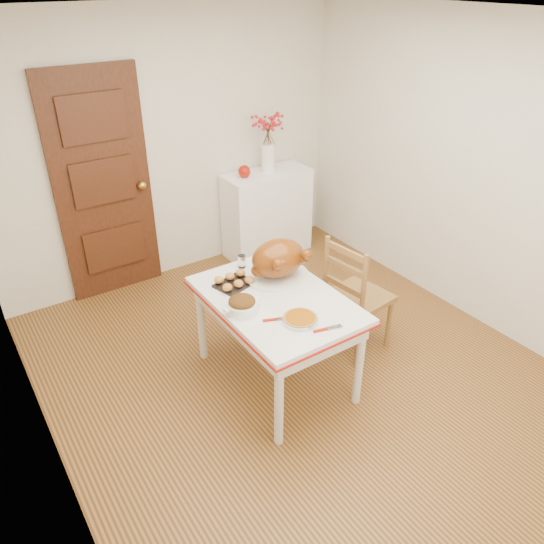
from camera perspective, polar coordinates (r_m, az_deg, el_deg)
floor at (r=4.17m, az=2.59°, el=-10.61°), size 3.50×4.00×0.00m
ceiling at (r=3.16m, az=3.74°, el=26.11°), size 3.50×4.00×0.00m
wall_back at (r=5.12m, az=-10.77°, el=12.97°), size 3.50×0.00×2.50m
wall_left at (r=2.92m, az=-25.79°, el=-3.55°), size 0.00×4.00×2.50m
wall_right at (r=4.68m, az=20.80°, el=9.90°), size 0.00×4.00×2.50m
door_back at (r=4.94m, az=-17.83°, el=8.71°), size 0.85×0.06×2.06m
sideboard at (r=5.62m, az=-0.55°, el=6.40°), size 0.91×0.40×0.91m
kitchen_table at (r=3.87m, az=0.42°, el=-7.30°), size 0.84×1.22×0.73m
chair_oak at (r=4.18m, az=9.36°, el=-2.40°), size 0.49×0.49×0.99m
berry_vase at (r=5.36m, az=-0.43°, el=13.86°), size 0.31×0.31×0.61m
apple at (r=5.29m, az=-3.03°, el=10.85°), size 0.12×0.12×0.12m
turkey_platter at (r=3.81m, az=0.66°, el=1.29°), size 0.51×0.43×0.30m
pumpkin_pie at (r=3.42m, az=3.09°, el=-5.03°), size 0.23×0.23×0.05m
stuffing_dish at (r=3.50m, az=-3.27°, el=-3.55°), size 0.32×0.28×0.10m
rolls_tray at (r=3.79m, az=-4.13°, el=-0.97°), size 0.30×0.26×0.07m
pie_server at (r=3.37m, az=6.07°, el=-6.12°), size 0.21×0.10×0.01m
carving_knife at (r=3.44m, az=0.89°, el=-5.09°), size 0.23×0.14×0.01m
drinking_glass at (r=4.00m, az=-3.31°, el=1.16°), size 0.07×0.07×0.10m
shaker_pair at (r=4.10m, az=-0.08°, el=1.93°), size 0.10×0.05×0.10m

